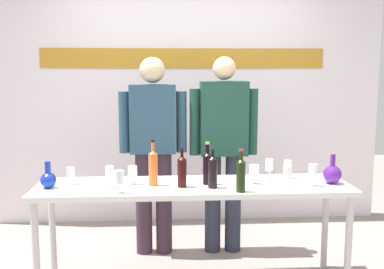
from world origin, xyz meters
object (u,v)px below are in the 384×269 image
Objects in this scene: wine_bottle_1 at (241,174)px; wine_glass_right_2 at (269,165)px; wine_bottle_2 at (182,170)px; wine_glass_left_2 at (110,172)px; display_table at (193,193)px; decanter_blue_left at (48,179)px; decanter_blue_right at (332,174)px; presenter_right at (223,143)px; presenter_left at (153,143)px; wine_glass_right_3 at (287,173)px; wine_glass_left_3 at (71,172)px; wine_glass_right_4 at (288,165)px; wine_bottle_4 at (153,167)px; wine_glass_left_1 at (119,177)px; wine_glass_left_0 at (133,172)px; wine_glass_right_0 at (254,171)px; wine_glass_right_1 at (313,171)px; wine_bottle_3 at (207,167)px; wine_bottle_0 at (213,171)px.

wine_glass_right_2 is at bearing 48.27° from wine_bottle_1.
wine_bottle_2 is 1.87× the size of wine_glass_left_2.
wine_glass_right_2 reaches higher than display_table.
decanter_blue_right reaches higher than decanter_blue_left.
display_table is 1.34× the size of presenter_right.
presenter_left is (-0.30, 0.64, 0.27)m from display_table.
decanter_blue_right is at bearing 14.77° from wine_bottle_1.
wine_bottle_2 is at bearing 174.69° from wine_glass_right_3.
wine_glass_right_2 reaches higher than wine_glass_left_3.
presenter_left is 1.16m from wine_glass_right_4.
wine_bottle_4 is at bearing -88.82° from presenter_left.
presenter_right is at bearing 26.30° from wine_glass_left_3.
wine_glass_left_2 is (-0.08, 0.16, 0.00)m from wine_glass_left_1.
wine_glass_left_1 reaches higher than wine_glass_left_2.
wine_glass_right_3 reaches higher than wine_glass_left_3.
wine_glass_right_2 is at bearing 2.62° from wine_glass_left_0.
decanter_blue_right is 0.34m from wine_glass_right_4.
wine_bottle_2 is at bearing -178.47° from decanter_blue_right.
wine_bottle_1 is 0.83m from wine_glass_left_1.
wine_bottle_2 is at bearing -14.82° from wine_glass_left_0.
wine_bottle_4 is (-0.60, 0.22, 0.01)m from wine_bottle_1.
presenter_left is 1.00m from wine_glass_right_0.
wine_glass_left_3 is 0.91× the size of wine_glass_right_0.
decanter_blue_left reaches higher than wine_glass_left_3.
display_table is at bearing 21.60° from wine_glass_left_1.
wine_glass_right_3 is (0.95, -0.13, -0.03)m from wine_bottle_4.
wine_glass_right_1 reaches higher than display_table.
wine_bottle_1 reaches higher than wine_glass_left_0.
wine_glass_left_2 is at bearing -155.69° from wine_glass_left_0.
wine_bottle_3 reaches higher than decanter_blue_left.
wine_glass_right_4 is (1.34, 0.19, -0.01)m from wine_glass_left_2.
wine_bottle_3 is 1.99× the size of wine_glass_right_3.
display_table is 0.77m from wine_glass_right_4.
presenter_left is (-1.33, 0.68, 0.13)m from decanter_blue_right.
presenter_right is 5.98× the size of wine_bottle_0.
wine_bottle_3 is 0.57m from wine_glass_right_3.
wine_bottle_3 is at bearing 2.12° from decanter_blue_left.
wine_bottle_0 reaches higher than decanter_blue_right.
wine_glass_right_3 is at bearing -164.79° from decanter_blue_right.
wine_glass_right_2 is (0.45, 0.18, -0.01)m from wine_bottle_0.
display_table is at bearing 178.75° from wine_glass_right_0.
wine_bottle_3 is (-0.21, 0.23, 0.00)m from wine_bottle_1.
wine_bottle_3 is at bearing 132.30° from wine_bottle_1.
wine_glass_right_0 is (1.05, 0.03, -0.02)m from wine_glass_left_2.
presenter_left is at bearing 77.28° from wine_glass_left_0.
wine_glass_right_0 is (0.34, -0.01, -0.03)m from wine_bottle_3.
presenter_left is at bearing 141.25° from wine_glass_right_3.
wine_bottle_3 is (0.10, 0.00, 0.20)m from display_table.
wine_glass_right_0 is at bearing 6.12° from wine_bottle_2.
wine_glass_left_2 is at bearing -178.18° from wine_glass_right_0.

